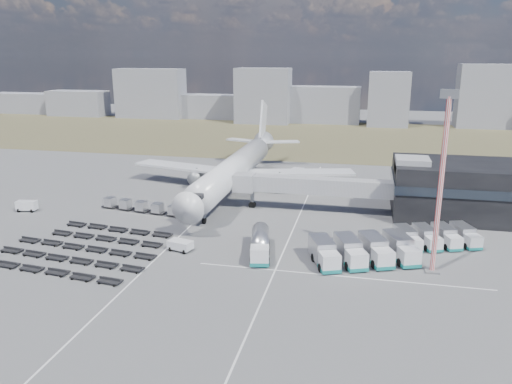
# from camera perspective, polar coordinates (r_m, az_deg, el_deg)

# --- Properties ---
(ground) EXTENTS (420.00, 420.00, 0.00)m
(ground) POSITION_cam_1_polar(r_m,az_deg,el_deg) (81.94, -7.90, -5.59)
(ground) COLOR #565659
(ground) RESTS_ON ground
(grass_strip) EXTENTS (420.00, 90.00, 0.01)m
(grass_strip) POSITION_cam_1_polar(r_m,az_deg,el_deg) (185.88, 3.88, 6.37)
(grass_strip) COLOR brown
(grass_strip) RESTS_ON ground
(lane_markings) EXTENTS (47.12, 110.00, 0.01)m
(lane_markings) POSITION_cam_1_polar(r_m,az_deg,el_deg) (81.95, -0.72, -5.44)
(lane_markings) COLOR silver
(lane_markings) RESTS_ON ground
(terminal) EXTENTS (30.40, 16.40, 11.00)m
(terminal) POSITION_cam_1_polar(r_m,az_deg,el_deg) (100.58, 23.81, 0.32)
(terminal) COLOR black
(terminal) RESTS_ON ground
(jet_bridge) EXTENTS (30.30, 3.80, 7.05)m
(jet_bridge) POSITION_cam_1_polar(r_m,az_deg,el_deg) (95.76, 5.23, 0.77)
(jet_bridge) COLOR #939399
(jet_bridge) RESTS_ON ground
(airliner) EXTENTS (51.59, 64.53, 17.62)m
(airliner) POSITION_cam_1_polar(r_m,az_deg,el_deg) (110.06, -2.21, 2.88)
(airliner) COLOR silver
(airliner) RESTS_ON ground
(skyline) EXTENTS (301.03, 24.76, 25.54)m
(skyline) POSITION_cam_1_polar(r_m,az_deg,el_deg) (225.74, 4.56, 10.31)
(skyline) COLOR gray
(skyline) RESTS_ON ground
(fuel_tanker) EXTENTS (4.74, 11.12, 3.49)m
(fuel_tanker) POSITION_cam_1_polar(r_m,az_deg,el_deg) (75.36, 0.48, -5.93)
(fuel_tanker) COLOR silver
(fuel_tanker) RESTS_ON ground
(pushback_tug) EXTENTS (4.05, 2.88, 1.61)m
(pushback_tug) POSITION_cam_1_polar(r_m,az_deg,el_deg) (78.06, -8.64, -6.08)
(pushback_tug) COLOR silver
(pushback_tug) RESTS_ON ground
(utility_van) EXTENTS (3.97, 2.21, 2.05)m
(utility_van) POSITION_cam_1_polar(r_m,az_deg,el_deg) (105.71, -24.72, -1.47)
(utility_van) COLOR silver
(utility_van) RESTS_ON ground
(catering_truck) EXTENTS (4.21, 7.08, 3.04)m
(catering_truck) POSITION_cam_1_polar(r_m,az_deg,el_deg) (116.78, 4.39, 1.70)
(catering_truck) COLOR silver
(catering_truck) RESTS_ON ground
(service_trucks_near) EXTENTS (16.35, 12.67, 3.21)m
(service_trucks_near) POSITION_cam_1_polar(r_m,az_deg,el_deg) (74.54, 12.13, -6.54)
(service_trucks_near) COLOR silver
(service_trucks_near) RESTS_ON ground
(service_trucks_far) EXTENTS (13.50, 10.30, 2.66)m
(service_trucks_far) POSITION_cam_1_polar(r_m,az_deg,el_deg) (83.94, 19.95, -4.84)
(service_trucks_far) COLOR silver
(service_trucks_far) RESTS_ON ground
(uld_row) EXTENTS (20.97, 4.98, 1.90)m
(uld_row) POSITION_cam_1_polar(r_m,az_deg,el_deg) (97.03, -12.09, -1.73)
(uld_row) COLOR black
(uld_row) RESTS_ON ground
(baggage_dollies) EXTENTS (26.46, 21.88, 0.76)m
(baggage_dollies) POSITION_cam_1_polar(r_m,az_deg,el_deg) (81.82, -19.14, -6.09)
(baggage_dollies) COLOR black
(baggage_dollies) RESTS_ON ground
(floodlight_mast) EXTENTS (2.38, 1.93, 24.97)m
(floodlight_mast) POSITION_cam_1_polar(r_m,az_deg,el_deg) (70.58, 20.36, 0.78)
(floodlight_mast) COLOR red
(floodlight_mast) RESTS_ON ground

